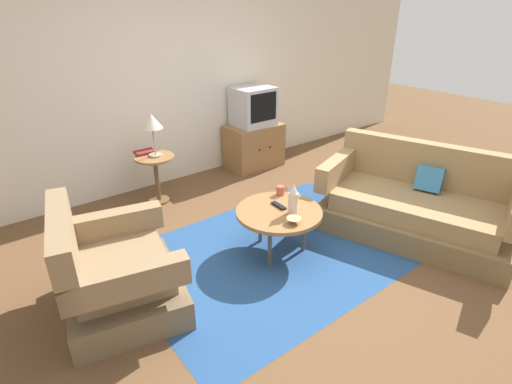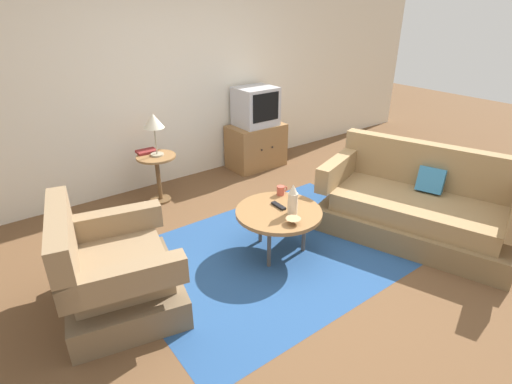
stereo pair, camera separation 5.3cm
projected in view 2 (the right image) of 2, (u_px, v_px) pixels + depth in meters
The scene contains 15 objects.
ground_plane at pixel (289, 254), 3.75m from camera, with size 16.00×16.00×0.00m, color brown.
back_wall at pixel (168, 73), 4.81m from camera, with size 9.00×0.12×2.70m, color beige.
area_rug at pixel (278, 251), 3.79m from camera, with size 2.68×1.90×0.00m, color navy.
armchair at pixel (114, 274), 2.99m from camera, with size 1.01×1.11×0.87m.
couch at pixel (417, 208), 3.95m from camera, with size 1.42×1.98×0.87m.
coffee_table at pixel (279, 214), 3.61m from camera, with size 0.78×0.78×0.44m.
side_table at pixel (157, 169), 4.57m from camera, with size 0.44×0.44×0.57m.
tv_stand at pixel (256, 146), 5.60m from camera, with size 0.76×0.50×0.60m.
television at pixel (256, 106), 5.37m from camera, with size 0.52×0.45×0.51m.
table_lamp at pixel (154, 123), 4.35m from camera, with size 0.23×0.23×0.48m.
vase at pixel (293, 200), 3.48m from camera, with size 0.09×0.09×0.29m.
mug at pixel (281, 190), 3.87m from camera, with size 0.12×0.08×0.09m.
bowl at pixel (293, 221), 3.38m from camera, with size 0.13×0.13×0.05m.
tv_remote_dark at pixel (279, 206), 3.65m from camera, with size 0.05×0.17×0.02m.
book at pixel (147, 151), 4.59m from camera, with size 0.23×0.16×0.03m.
Camera 2 is at (-2.13, -2.31, 2.16)m, focal length 28.01 mm.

